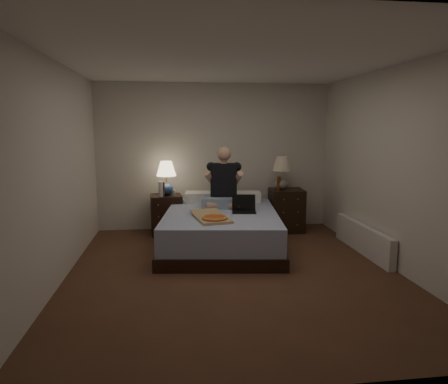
{
  "coord_description": "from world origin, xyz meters",
  "views": [
    {
      "loc": [
        -0.7,
        -4.63,
        1.76
      ],
      "look_at": [
        0.0,
        0.9,
        0.85
      ],
      "focal_mm": 32.0,
      "sensor_mm": 36.0,
      "label": 1
    }
  ],
  "objects": [
    {
      "name": "nightstand_left",
      "position": [
        -0.84,
        1.91,
        0.33
      ],
      "size": [
        0.54,
        0.49,
        0.65
      ],
      "primitive_type": "cube",
      "rotation": [
        0.0,
        0.0,
        0.09
      ],
      "color": "black",
      "rests_on": "floor"
    },
    {
      "name": "radiator",
      "position": [
        1.93,
        0.53,
        0.2
      ],
      "size": [
        0.1,
        1.6,
        0.4
      ],
      "primitive_type": "cube",
      "color": "silver",
      "rests_on": "floor"
    },
    {
      "name": "ceiling",
      "position": [
        0.0,
        0.0,
        2.5
      ],
      "size": [
        4.0,
        4.5,
        0.0
      ],
      "primitive_type": "cube",
      "rotation": [
        3.14,
        0.0,
        0.0
      ],
      "color": "white",
      "rests_on": "ground"
    },
    {
      "name": "beer_bottle_left",
      "position": [
        -0.88,
        1.8,
        0.77
      ],
      "size": [
        0.06,
        0.06,
        0.23
      ],
      "primitive_type": "cylinder",
      "color": "#4F220B",
      "rests_on": "nightstand_left"
    },
    {
      "name": "beer_bottle_right",
      "position": [
        1.03,
        1.79,
        0.83
      ],
      "size": [
        0.06,
        0.06,
        0.23
      ],
      "primitive_type": "cylinder",
      "color": "#5F280D",
      "rests_on": "nightstand_right"
    },
    {
      "name": "wall_back",
      "position": [
        0.0,
        2.25,
        1.25
      ],
      "size": [
        4.0,
        0.0,
        2.5
      ],
      "primitive_type": "cube",
      "rotation": [
        1.57,
        0.0,
        0.0
      ],
      "color": "beige",
      "rests_on": "ground"
    },
    {
      "name": "lamp_right",
      "position": [
        1.1,
        1.85,
        1.0
      ],
      "size": [
        0.35,
        0.35,
        0.56
      ],
      "primitive_type": null,
      "rotation": [
        0.0,
        0.0,
        -0.1
      ],
      "color": "gray",
      "rests_on": "nightstand_right"
    },
    {
      "name": "nightstand_right",
      "position": [
        1.19,
        1.84,
        0.36
      ],
      "size": [
        0.58,
        0.53,
        0.72
      ],
      "primitive_type": "cube",
      "rotation": [
        0.0,
        0.0,
        -0.05
      ],
      "color": "black",
      "rests_on": "floor"
    },
    {
      "name": "floor",
      "position": [
        0.0,
        0.0,
        0.0
      ],
      "size": [
        4.0,
        4.5,
        0.0
      ],
      "primitive_type": "cube",
      "color": "brown",
      "rests_on": "ground"
    },
    {
      "name": "lamp_left",
      "position": [
        -0.82,
        1.92,
        0.93
      ],
      "size": [
        0.4,
        0.4,
        0.56
      ],
      "primitive_type": null,
      "rotation": [
        0.0,
        0.0,
        -0.31
      ],
      "color": "#284893",
      "rests_on": "nightstand_left"
    },
    {
      "name": "laptop",
      "position": [
        0.3,
        0.96,
        0.66
      ],
      "size": [
        0.38,
        0.32,
        0.24
      ],
      "primitive_type": null,
      "rotation": [
        0.0,
        0.0,
        -0.14
      ],
      "color": "black",
      "rests_on": "bed"
    },
    {
      "name": "person",
      "position": [
        0.06,
        1.4,
        1.0
      ],
      "size": [
        0.74,
        0.62,
        0.93
      ],
      "primitive_type": null,
      "rotation": [
        0.0,
        0.0,
        -0.17
      ],
      "color": "black",
      "rests_on": "bed"
    },
    {
      "name": "wall_right",
      "position": [
        2.0,
        0.0,
        1.25
      ],
      "size": [
        0.0,
        4.5,
        2.5
      ],
      "primitive_type": "cube",
      "rotation": [
        1.57,
        0.0,
        -1.57
      ],
      "color": "beige",
      "rests_on": "ground"
    },
    {
      "name": "bed",
      "position": [
        -0.02,
        1.05,
        0.27
      ],
      "size": [
        1.86,
        2.33,
        0.54
      ],
      "primitive_type": "cube",
      "rotation": [
        0.0,
        0.0,
        -0.13
      ],
      "color": "#5569AB",
      "rests_on": "floor"
    },
    {
      "name": "wall_front",
      "position": [
        0.0,
        -2.25,
        1.25
      ],
      "size": [
        4.0,
        0.0,
        2.5
      ],
      "primitive_type": "cube",
      "rotation": [
        -1.57,
        0.0,
        0.0
      ],
      "color": "beige",
      "rests_on": "ground"
    },
    {
      "name": "soda_can",
      "position": [
        -0.71,
        1.82,
        0.7
      ],
      "size": [
        0.07,
        0.07,
        0.1
      ],
      "primitive_type": "cylinder",
      "color": "beige",
      "rests_on": "nightstand_left"
    },
    {
      "name": "pizza_box",
      "position": [
        -0.18,
        0.44,
        0.58
      ],
      "size": [
        0.54,
        0.82,
        0.08
      ],
      "primitive_type": null,
      "rotation": [
        0.0,
        0.0,
        0.19
      ],
      "color": "tan",
      "rests_on": "bed"
    },
    {
      "name": "wall_left",
      "position": [
        -2.0,
        0.0,
        1.25
      ],
      "size": [
        0.0,
        4.5,
        2.5
      ],
      "primitive_type": "cube",
      "rotation": [
        1.57,
        0.0,
        1.57
      ],
      "color": "beige",
      "rests_on": "ground"
    },
    {
      "name": "water_bottle",
      "position": [
        -0.91,
        1.77,
        0.78
      ],
      "size": [
        0.07,
        0.07,
        0.25
      ],
      "primitive_type": "cylinder",
      "color": "silver",
      "rests_on": "nightstand_left"
    }
  ]
}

